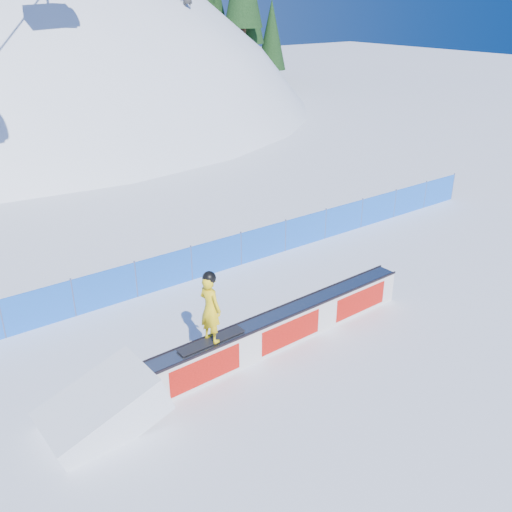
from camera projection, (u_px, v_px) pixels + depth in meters
ground at (352, 307)px, 17.41m from camera, size 160.00×160.00×0.00m
snow_hill at (31, 296)px, 55.62m from camera, size 64.00×64.00×64.00m
safety_fence at (264, 242)px, 20.45m from camera, size 22.05×0.05×1.30m
rail_box at (284, 327)px, 15.41m from camera, size 8.44×0.86×1.01m
snow_ramp at (105, 424)px, 12.65m from camera, size 2.73×1.76×1.67m
snowboarder at (210, 308)px, 13.48m from camera, size 1.81×0.70×1.88m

